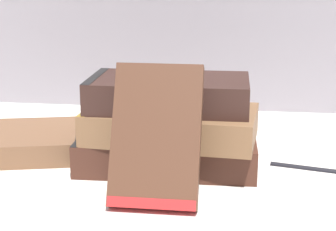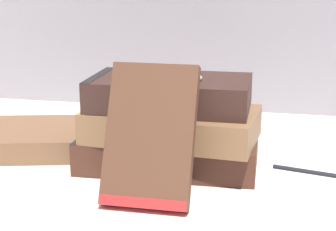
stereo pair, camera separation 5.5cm
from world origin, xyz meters
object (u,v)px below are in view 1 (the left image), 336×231
book_flat_middle (167,124)px  book_side_left (8,142)px  book_flat_top (165,93)px  book_flat_bottom (164,150)px  book_leaning_front (156,140)px  fountain_pen (325,168)px  pocket_watch (182,77)px

book_flat_middle → book_side_left: size_ratio=1.05×
book_flat_top → book_side_left: book_flat_top is taller
book_flat_bottom → book_flat_top: 0.08m
book_side_left → book_leaning_front: 0.29m
book_flat_middle → book_leaning_front: 0.11m
book_flat_bottom → book_side_left: bearing=173.3°
book_flat_middle → fountain_pen: 0.22m
pocket_watch → fountain_pen: size_ratio=0.38×
book_flat_bottom → book_flat_middle: bearing=-65.8°
book_flat_bottom → pocket_watch: bearing=-32.0°
book_side_left → pocket_watch: 0.29m
book_side_left → fountain_pen: bearing=-16.2°
book_side_left → book_flat_top: bearing=-20.7°
book_flat_middle → pocket_watch: 0.07m
book_flat_top → pocket_watch: (0.02, -0.01, 0.02)m
book_leaning_front → book_flat_middle: bearing=90.4°
book_flat_middle → book_leaning_front: size_ratio=1.46×
book_flat_middle → book_side_left: 0.25m
book_flat_middle → book_flat_top: size_ratio=1.09×
pocket_watch → fountain_pen: (0.19, 0.02, -0.12)m
pocket_watch → book_leaning_front: bearing=-99.9°
book_flat_middle → pocket_watch: size_ratio=4.17×
book_side_left → fountain_pen: size_ratio=1.51×
pocket_watch → book_flat_bottom: bearing=149.7°
book_flat_bottom → book_side_left: book_flat_bottom is taller
book_flat_bottom → pocket_watch: size_ratio=4.38×
book_flat_top → fountain_pen: 0.24m
book_flat_bottom → book_leaning_front: size_ratio=1.53×
book_flat_bottom → fountain_pen: size_ratio=1.66×
fountain_pen → book_side_left: bearing=-168.6°
pocket_watch → fountain_pen: 0.23m
book_flat_bottom → book_flat_top: (0.00, -0.01, 0.08)m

